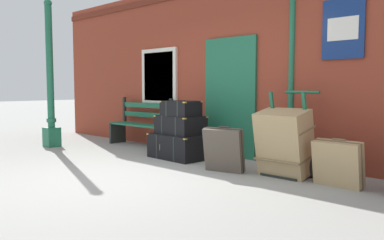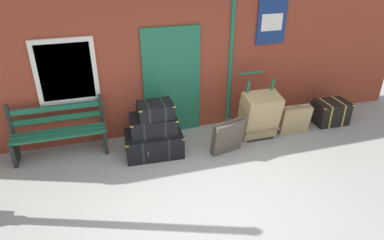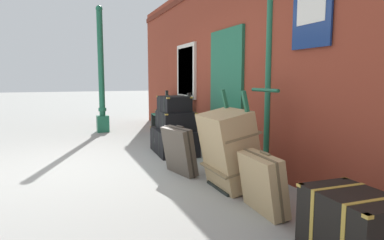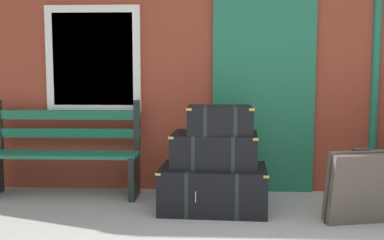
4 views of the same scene
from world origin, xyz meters
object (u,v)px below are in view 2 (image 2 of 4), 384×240
at_px(steamer_trunk_base, 154,143).
at_px(large_brown_trunk, 259,115).
at_px(porters_trolley, 254,121).
at_px(corner_trunk, 330,112).
at_px(platform_bench, 59,132).
at_px(suitcase_oxblood, 227,137).
at_px(suitcase_caramel, 295,119).
at_px(steamer_trunk_top, 155,110).
at_px(steamer_trunk_middle, 153,124).

bearing_deg(steamer_trunk_base, large_brown_trunk, 0.03).
bearing_deg(porters_trolley, corner_trunk, -2.12).
xyz_separation_m(platform_bench, porters_trolley, (3.65, -0.28, -0.17)).
height_order(suitcase_oxblood, suitcase_caramel, suitcase_oxblood).
bearing_deg(large_brown_trunk, steamer_trunk_base, -179.97).
relative_size(platform_bench, suitcase_caramel, 2.60).
xyz_separation_m(porters_trolley, large_brown_trunk, (-0.00, -0.18, 0.20)).
height_order(steamer_trunk_top, large_brown_trunk, steamer_trunk_top).
height_order(porters_trolley, suitcase_caramel, porters_trolley).
xyz_separation_m(steamer_trunk_top, porters_trolley, (2.00, 0.19, -0.60)).
bearing_deg(platform_bench, corner_trunk, -3.72).
height_order(platform_bench, steamer_trunk_top, platform_bench).
distance_m(steamer_trunk_middle, steamer_trunk_top, 0.30).
relative_size(porters_trolley, suitcase_oxblood, 1.77).
distance_m(suitcase_oxblood, corner_trunk, 2.55).
bearing_deg(suitcase_oxblood, porters_trolley, 33.92).
distance_m(steamer_trunk_middle, suitcase_oxblood, 1.34).
xyz_separation_m(large_brown_trunk, suitcase_oxblood, (-0.79, -0.35, -0.15)).
xyz_separation_m(porters_trolley, corner_trunk, (1.72, -0.06, -0.03)).
bearing_deg(platform_bench, steamer_trunk_top, -16.07).
bearing_deg(porters_trolley, steamer_trunk_top, -174.59).
bearing_deg(porters_trolley, suitcase_oxblood, -146.08).
bearing_deg(large_brown_trunk, steamer_trunk_top, -179.66).
bearing_deg(steamer_trunk_middle, suitcase_caramel, -1.24).
height_order(steamer_trunk_base, suitcase_caramel, suitcase_caramel).
xyz_separation_m(large_brown_trunk, suitcase_caramel, (0.77, -0.04, -0.18)).
relative_size(platform_bench, steamer_trunk_middle, 1.90).
relative_size(platform_bench, steamer_trunk_base, 1.54).
distance_m(platform_bench, steamer_trunk_top, 1.77).
height_order(large_brown_trunk, suitcase_caramel, large_brown_trunk).
bearing_deg(large_brown_trunk, suitcase_caramel, -2.77).
distance_m(steamer_trunk_top, large_brown_trunk, 2.04).
height_order(steamer_trunk_top, suitcase_oxblood, steamer_trunk_top).
bearing_deg(suitcase_caramel, suitcase_oxblood, -168.65).
bearing_deg(steamer_trunk_base, suitcase_oxblood, -15.37).
bearing_deg(platform_bench, suitcase_caramel, -6.45).
xyz_separation_m(large_brown_trunk, corner_trunk, (1.72, 0.11, -0.23)).
bearing_deg(large_brown_trunk, platform_bench, 172.77).
bearing_deg(suitcase_caramel, porters_trolley, 164.49).
xyz_separation_m(steamer_trunk_middle, porters_trolley, (2.05, 0.15, -0.31)).
bearing_deg(porters_trolley, steamer_trunk_base, -175.03).
bearing_deg(corner_trunk, suitcase_caramel, -170.92).
relative_size(steamer_trunk_top, corner_trunk, 0.87).
bearing_deg(platform_bench, suitcase_oxblood, -15.86).
bearing_deg(steamer_trunk_top, large_brown_trunk, 0.34).
relative_size(platform_bench, suitcase_oxblood, 2.39).
height_order(steamer_trunk_middle, large_brown_trunk, large_brown_trunk).
distance_m(steamer_trunk_top, corner_trunk, 3.78).
xyz_separation_m(steamer_trunk_top, large_brown_trunk, (2.00, 0.01, -0.40)).
xyz_separation_m(platform_bench, large_brown_trunk, (3.65, -0.46, 0.03)).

